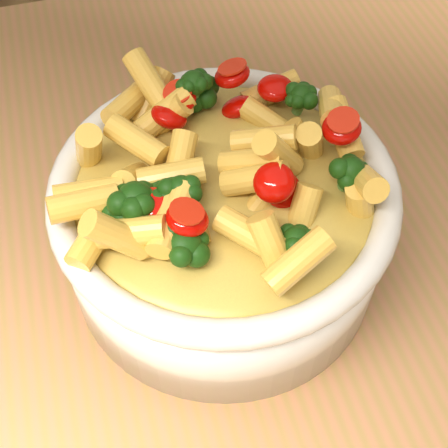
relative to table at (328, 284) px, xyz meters
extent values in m
cube|color=#AD704A|center=(0.00, 0.00, 0.08)|extent=(1.20, 0.80, 0.04)
cylinder|color=silver|center=(-0.11, -0.01, 0.15)|extent=(0.24, 0.24, 0.09)
ellipsoid|color=silver|center=(-0.11, -0.01, 0.12)|extent=(0.22, 0.22, 0.04)
torus|color=silver|center=(-0.11, -0.01, 0.20)|extent=(0.25, 0.25, 0.02)
ellipsoid|color=#F0D652|center=(-0.11, -0.01, 0.20)|extent=(0.21, 0.21, 0.02)
camera|label=1|loc=(-0.19, -0.28, 0.53)|focal=50.00mm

